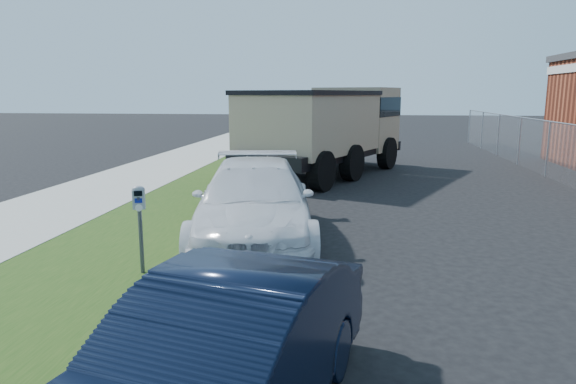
# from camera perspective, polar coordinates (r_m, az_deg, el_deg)

# --- Properties ---
(ground) EXTENTS (120.00, 120.00, 0.00)m
(ground) POSITION_cam_1_polar(r_m,az_deg,el_deg) (8.15, 8.98, -8.49)
(ground) COLOR black
(ground) RESTS_ON ground
(streetside) EXTENTS (6.12, 50.00, 0.15)m
(streetside) POSITION_cam_1_polar(r_m,az_deg,el_deg) (11.35, -20.67, -3.16)
(streetside) COLOR gray
(streetside) RESTS_ON ground
(parking_meter) EXTENTS (0.20, 0.16, 1.29)m
(parking_meter) POSITION_cam_1_polar(r_m,az_deg,el_deg) (7.58, -16.18, -1.98)
(parking_meter) COLOR #3F4247
(parking_meter) RESTS_ON ground
(white_wagon) EXTENTS (2.87, 5.36, 1.48)m
(white_wagon) POSITION_cam_1_polar(r_m,az_deg,el_deg) (9.34, -3.62, -1.18)
(white_wagon) COLOR white
(white_wagon) RESTS_ON ground
(navy_sedan) EXTENTS (2.22, 4.13, 1.29)m
(navy_sedan) POSITION_cam_1_polar(r_m,az_deg,el_deg) (4.17, -7.61, -18.46)
(navy_sedan) COLOR black
(navy_sedan) RESTS_ON ground
(dump_truck) EXTENTS (5.43, 7.85, 2.90)m
(dump_truck) POSITION_cam_1_polar(r_m,az_deg,el_deg) (17.43, 4.53, 7.38)
(dump_truck) COLOR black
(dump_truck) RESTS_ON ground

